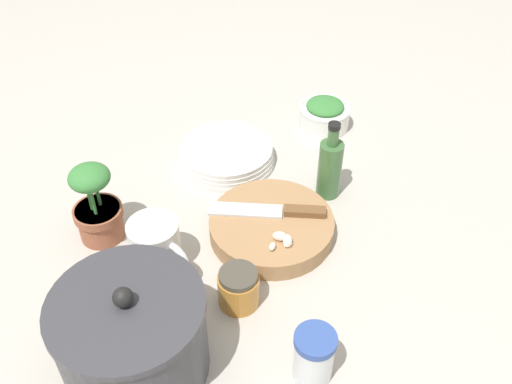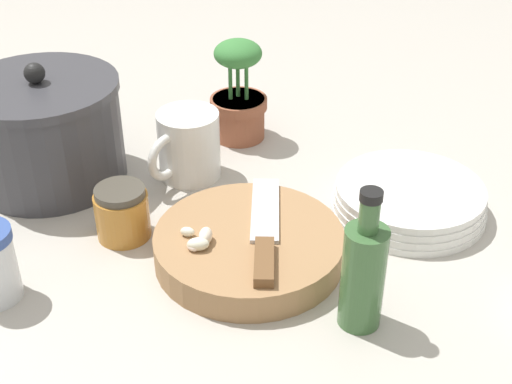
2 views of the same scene
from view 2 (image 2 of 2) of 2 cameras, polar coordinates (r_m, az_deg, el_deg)
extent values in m
plane|color=#B2ADA3|center=(0.91, 2.05, -3.35)|extent=(5.00, 5.00, 0.00)
cylinder|color=#9E754C|center=(0.86, -0.57, -4.38)|extent=(0.23, 0.23, 0.04)
cube|color=brown|center=(0.80, 0.66, -5.59)|extent=(0.03, 0.08, 0.01)
cube|color=silver|center=(0.88, 0.77, -1.50)|extent=(0.05, 0.14, 0.01)
ellipsoid|color=#F3E2CA|center=(0.83, -4.06, -3.52)|extent=(0.02, 0.03, 0.02)
ellipsoid|color=white|center=(0.82, -5.07, -4.35)|extent=(0.02, 0.02, 0.01)
ellipsoid|color=silver|center=(0.82, -4.65, -4.17)|extent=(0.03, 0.02, 0.01)
ellipsoid|color=silver|center=(0.84, -5.50, -3.19)|extent=(0.02, 0.02, 0.01)
cylinder|color=silver|center=(1.01, -5.38, 3.79)|extent=(0.09, 0.09, 0.10)
torus|color=silver|center=(0.98, -7.22, 2.77)|extent=(0.05, 0.06, 0.07)
cylinder|color=silver|center=(0.97, 12.04, -1.28)|extent=(0.20, 0.20, 0.01)
cylinder|color=silver|center=(0.96, 12.11, -0.79)|extent=(0.20, 0.20, 0.01)
cylinder|color=silver|center=(0.96, 12.18, -0.29)|extent=(0.20, 0.20, 0.01)
cylinder|color=silver|center=(0.95, 12.25, 0.21)|extent=(0.19, 0.19, 0.01)
cylinder|color=#BC7A2D|center=(0.91, -10.63, -1.86)|extent=(0.07, 0.07, 0.06)
cylinder|color=#474238|center=(0.89, -10.86, -0.02)|extent=(0.06, 0.06, 0.01)
cylinder|color=#3D6638|center=(0.75, 8.54, -6.80)|extent=(0.05, 0.05, 0.12)
cylinder|color=#3D6638|center=(0.71, 9.05, -1.88)|extent=(0.02, 0.02, 0.04)
cylinder|color=black|center=(0.69, 9.22, -0.29)|extent=(0.02, 0.02, 0.01)
cylinder|color=#38383D|center=(1.03, -16.47, 4.36)|extent=(0.21, 0.21, 0.13)
cylinder|color=#38383D|center=(1.00, -17.12, 8.03)|extent=(0.22, 0.22, 0.01)
sphere|color=black|center=(0.99, -17.30, 9.07)|extent=(0.03, 0.03, 0.03)
cylinder|color=#935138|center=(1.11, -1.38, 5.97)|extent=(0.08, 0.08, 0.07)
cylinder|color=#935138|center=(1.10, -1.40, 7.13)|extent=(0.09, 0.09, 0.02)
ellipsoid|color=#387A38|center=(1.07, -1.46, 11.03)|extent=(0.07, 0.07, 0.04)
cylinder|color=#387A38|center=(1.08, -2.07, 9.21)|extent=(0.01, 0.01, 0.07)
cylinder|color=#387A38|center=(1.09, -1.47, 9.41)|extent=(0.01, 0.01, 0.07)
cylinder|color=#387A38|center=(1.08, -0.77, 9.19)|extent=(0.01, 0.01, 0.07)
camera|label=1|loc=(1.03, -59.32, 32.20)|focal=40.00mm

